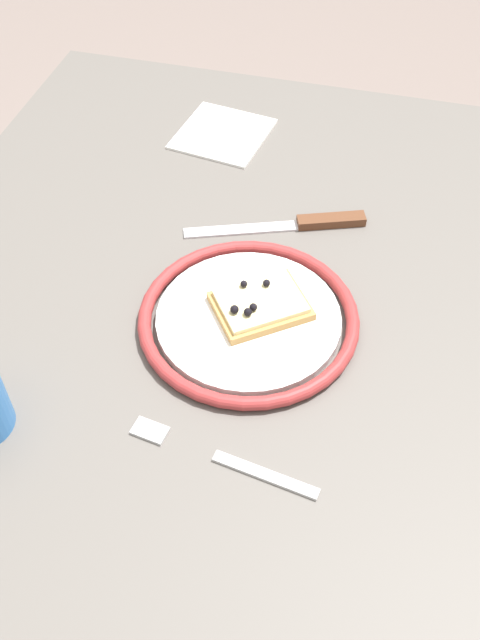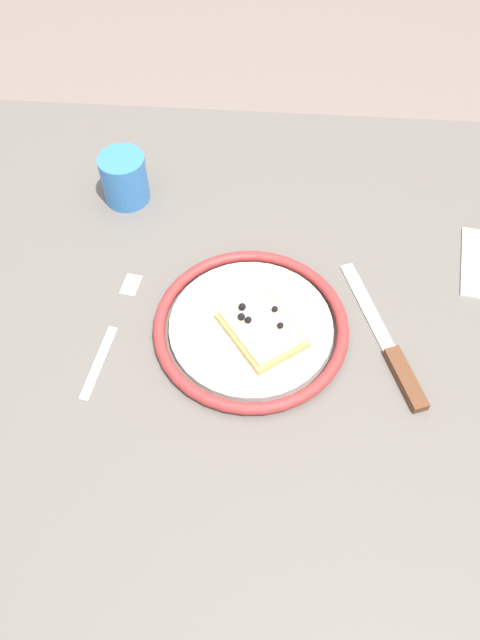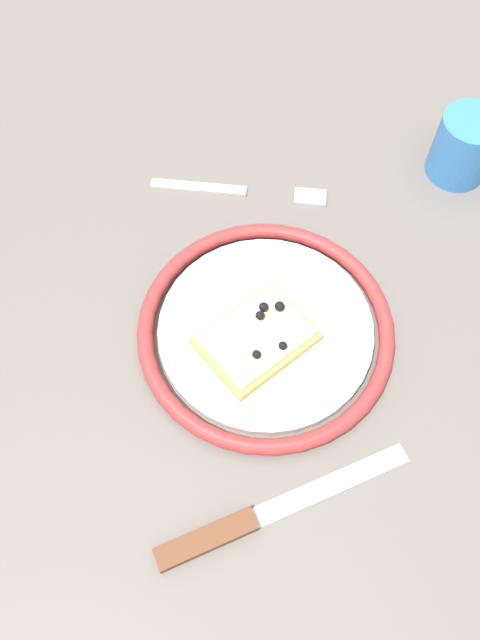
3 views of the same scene
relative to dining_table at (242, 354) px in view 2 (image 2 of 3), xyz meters
name	(u,v)px [view 2 (image 2 of 3)]	position (x,y,z in m)	size (l,w,h in m)	color
ground_plane	(241,501)	(0.00, 0.00, -0.63)	(6.00, 6.00, 0.00)	slate
dining_table	(242,354)	(0.00, 0.00, 0.00)	(1.10, 0.89, 0.71)	#5B5651
plate	(251,327)	(0.01, -0.01, 0.09)	(0.26, 0.26, 0.02)	white
pizza_slice_near	(262,329)	(0.03, -0.02, 0.10)	(0.13, 0.13, 0.03)	tan
knife	(394,358)	(0.20, -0.05, 0.09)	(0.10, 0.23, 0.01)	silver
fork	(112,332)	(-0.17, -0.03, 0.09)	(0.05, 0.20, 0.00)	#BDBDBD
cup	(124,179)	(-0.19, 0.22, 0.12)	(0.07, 0.07, 0.08)	#3372BF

